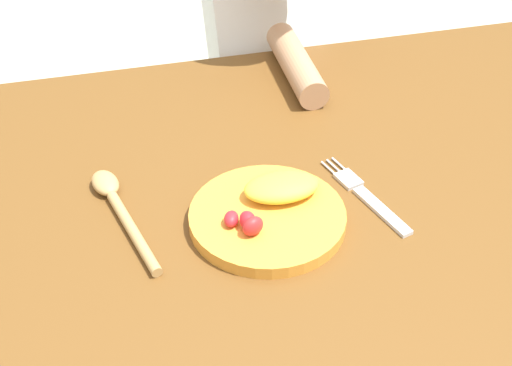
# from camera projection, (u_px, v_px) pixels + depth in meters

# --- Properties ---
(dining_table) EXTENTS (1.13, 0.95, 0.71)m
(dining_table) POSITION_uv_depth(u_px,v_px,m) (324.00, 258.00, 1.11)
(dining_table) COLOR brown
(dining_table) RESTS_ON ground_plane
(plate) EXTENTS (0.21, 0.21, 0.05)m
(plate) POSITION_uv_depth(u_px,v_px,m) (269.00, 213.00, 1.06)
(plate) COLOR gold
(plate) RESTS_ON dining_table
(fork) EXTENTS (0.07, 0.18, 0.01)m
(fork) POSITION_uv_depth(u_px,v_px,m) (367.00, 196.00, 1.10)
(fork) COLOR silver
(fork) RESTS_ON dining_table
(spoon) EXTENTS (0.08, 0.23, 0.02)m
(spoon) POSITION_uv_depth(u_px,v_px,m) (118.00, 205.00, 1.08)
(spoon) COLOR tan
(spoon) RESTS_ON dining_table
(person) EXTENTS (0.22, 0.47, 1.00)m
(person) POSITION_uv_depth(u_px,v_px,m) (265.00, 92.00, 1.62)
(person) COLOR #36395F
(person) RESTS_ON ground_plane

